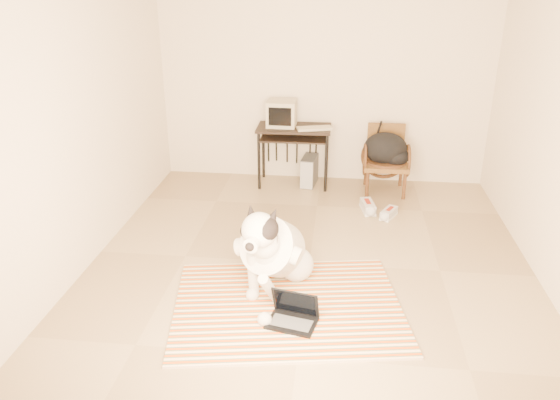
% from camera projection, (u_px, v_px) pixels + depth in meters
% --- Properties ---
extents(floor, '(4.50, 4.50, 0.00)m').
position_uv_depth(floor, '(310.00, 263.00, 5.01)').
color(floor, '#9D8560').
rests_on(floor, ground).
extents(wall_back, '(4.50, 0.00, 4.50)m').
position_uv_depth(wall_back, '(324.00, 72.00, 6.53)').
color(wall_back, beige).
rests_on(wall_back, floor).
extents(wall_front, '(4.50, 0.00, 4.50)m').
position_uv_depth(wall_front, '(283.00, 250.00, 2.43)').
color(wall_front, beige).
rests_on(wall_front, floor).
extents(wall_left, '(0.00, 4.50, 4.50)m').
position_uv_depth(wall_left, '(81.00, 113.00, 4.69)').
color(wall_left, beige).
rests_on(wall_left, floor).
extents(rug, '(2.00, 1.65, 0.02)m').
position_uv_depth(rug, '(288.00, 306.00, 4.36)').
color(rug, '#DD4B0C').
rests_on(rug, floor).
extents(dog, '(0.61, 1.23, 0.89)m').
position_uv_depth(dog, '(273.00, 251.00, 4.50)').
color(dog, silver).
rests_on(dog, rug).
extents(laptop, '(0.41, 0.33, 0.25)m').
position_uv_depth(laptop, '(293.00, 315.00, 4.13)').
color(laptop, black).
rests_on(laptop, rug).
extents(computer_desk, '(0.89, 0.50, 0.74)m').
position_uv_depth(computer_desk, '(294.00, 135.00, 6.59)').
color(computer_desk, black).
rests_on(computer_desk, floor).
extents(crt_monitor, '(0.35, 0.34, 0.31)m').
position_uv_depth(crt_monitor, '(282.00, 113.00, 6.54)').
color(crt_monitor, tan).
rests_on(crt_monitor, computer_desk).
extents(desk_keyboard, '(0.44, 0.26, 0.03)m').
position_uv_depth(desk_keyboard, '(314.00, 128.00, 6.45)').
color(desk_keyboard, tan).
rests_on(desk_keyboard, computer_desk).
extents(pc_tower, '(0.21, 0.40, 0.36)m').
position_uv_depth(pc_tower, '(309.00, 171.00, 6.77)').
color(pc_tower, '#4B4B4E').
rests_on(pc_tower, floor).
extents(rattan_chair, '(0.52, 0.50, 0.78)m').
position_uv_depth(rattan_chair, '(386.00, 159.00, 6.51)').
color(rattan_chair, brown).
rests_on(rattan_chair, floor).
extents(backpack, '(0.53, 0.42, 0.37)m').
position_uv_depth(backpack, '(387.00, 150.00, 6.40)').
color(backpack, black).
rests_on(backpack, rattan_chair).
extents(sneaker_left, '(0.18, 0.33, 0.11)m').
position_uv_depth(sneaker_left, '(368.00, 207.00, 6.07)').
color(sneaker_left, silver).
rests_on(sneaker_left, floor).
extents(sneaker_right, '(0.22, 0.29, 0.10)m').
position_uv_depth(sneaker_right, '(389.00, 213.00, 5.92)').
color(sneaker_right, silver).
rests_on(sneaker_right, floor).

